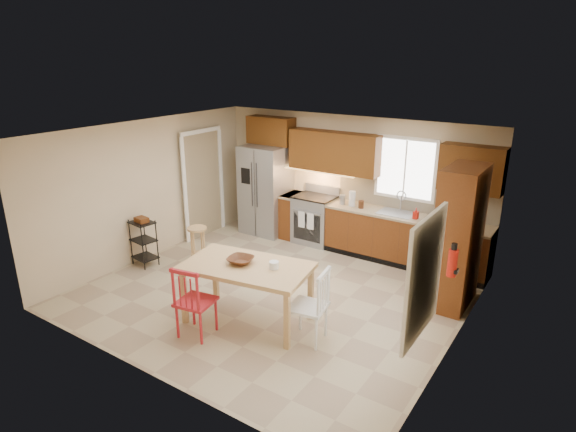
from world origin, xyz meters
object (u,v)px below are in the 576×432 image
(pantry, at_px, (459,238))
(fire_extinguisher, at_px, (452,263))
(table_bowl, at_px, (241,263))
(dining_table, at_px, (248,294))
(chair_white, at_px, (308,305))
(utility_cart, at_px, (144,242))
(chair_red, at_px, (196,300))
(bar_stool, at_px, (198,246))
(soap_bottle, at_px, (416,213))
(refrigerator, at_px, (266,190))
(range_stove, at_px, (315,220))
(table_jar, at_px, (274,267))

(pantry, relative_size, fire_extinguisher, 5.83)
(table_bowl, bearing_deg, dining_table, 0.00)
(chair_white, distance_m, utility_cart, 3.67)
(pantry, relative_size, chair_red, 2.08)
(pantry, xyz_separation_m, fire_extinguisher, (0.20, -1.05, 0.05))
(fire_extinguisher, height_order, bar_stool, fire_extinguisher)
(soap_bottle, height_order, utility_cart, soap_bottle)
(table_bowl, bearing_deg, refrigerator, 120.52)
(range_stove, height_order, table_bowl, range_stove)
(bar_stool, height_order, utility_cart, utility_cart)
(chair_white, height_order, utility_cart, chair_white)
(dining_table, relative_size, chair_red, 1.70)
(chair_white, relative_size, table_bowl, 2.90)
(pantry, xyz_separation_m, table_jar, (-1.86, -1.99, -0.17))
(table_bowl, height_order, bar_stool, table_bowl)
(dining_table, distance_m, chair_red, 0.74)
(refrigerator, height_order, table_bowl, refrigerator)
(soap_bottle, distance_m, dining_table, 3.32)
(pantry, xyz_separation_m, utility_cart, (-4.93, -1.63, -0.63))
(chair_red, distance_m, table_bowl, 0.77)
(refrigerator, xyz_separation_m, pantry, (4.13, -0.93, 0.14))
(range_stove, bearing_deg, utility_cart, -126.75)
(refrigerator, xyz_separation_m, bar_stool, (-0.02, -2.02, -0.56))
(soap_bottle, height_order, bar_stool, soap_bottle)
(pantry, relative_size, bar_stool, 3.01)
(fire_extinguisher, height_order, chair_red, fire_extinguisher)
(refrigerator, relative_size, range_stove, 1.98)
(chair_white, relative_size, table_jar, 6.25)
(chair_white, bearing_deg, range_stove, 19.51)
(pantry, xyz_separation_m, chair_red, (-2.59, -2.75, -0.54))
(refrigerator, bearing_deg, utility_cart, -107.41)
(table_bowl, bearing_deg, table_jar, 12.53)
(range_stove, height_order, chair_red, chair_red)
(fire_extinguisher, xyz_separation_m, dining_table, (-2.44, -1.05, -0.68))
(table_bowl, distance_m, utility_cart, 2.66)
(range_stove, relative_size, fire_extinguisher, 2.56)
(range_stove, bearing_deg, pantry, -18.29)
(range_stove, distance_m, chair_red, 3.76)
(soap_bottle, distance_m, chair_white, 3.01)
(refrigerator, bearing_deg, pantry, -12.62)
(fire_extinguisher, bearing_deg, dining_table, -156.65)
(soap_bottle, xyz_separation_m, dining_table, (-1.29, -3.00, -0.58))
(chair_white, bearing_deg, table_bowl, 83.09)
(bar_stool, bearing_deg, chair_white, -21.43)
(range_stove, bearing_deg, dining_table, -76.48)
(soap_bottle, relative_size, fire_extinguisher, 0.53)
(pantry, xyz_separation_m, dining_table, (-2.24, -2.10, -0.63))
(chair_red, bearing_deg, table_bowl, 59.93)
(fire_extinguisher, height_order, table_bowl, fire_extinguisher)
(table_jar, relative_size, bar_stool, 0.23)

